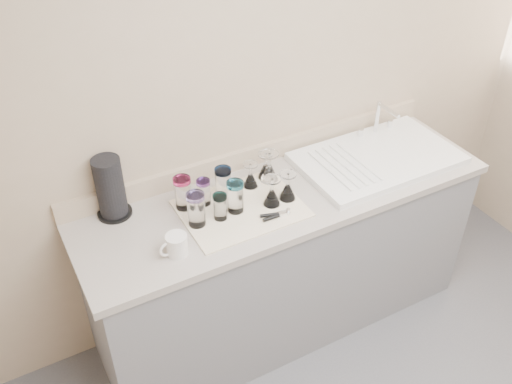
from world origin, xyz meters
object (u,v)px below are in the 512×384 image
goblet_front_left (272,195)px  tumbler_teal (183,193)px  can_opener (276,215)px  paper_towel_roll (110,188)px  goblet_back_right (269,171)px  goblet_extra (266,169)px  tumbler_lavender (235,196)px  tumbler_magenta (196,209)px  tumbler_blue (220,206)px  sink_unit (377,158)px  tumbler_cyan (204,192)px  tumbler_purple (223,183)px  white_mug (176,245)px  goblet_front_right (288,190)px  goblet_back_left (250,178)px

goblet_front_left → tumbler_teal: bearing=154.7°
can_opener → paper_towel_roll: 0.75m
goblet_back_right → goblet_front_left: bearing=-116.2°
goblet_extra → tumbler_lavender: bearing=-146.7°
tumbler_magenta → tumbler_blue: (0.11, -0.01, -0.02)m
sink_unit → tumbler_blue: 0.92m
tumbler_magenta → tumbler_teal: bearing=91.8°
goblet_extra → can_opener: size_ratio=1.00×
tumbler_magenta → sink_unit: bearing=1.5°
tumbler_teal → tumbler_cyan: (0.09, -0.02, -0.02)m
can_opener → tumbler_purple: bearing=119.0°
tumbler_lavender → tumbler_blue: bearing=-169.3°
tumbler_blue → goblet_extra: bearing=28.3°
paper_towel_roll → white_mug: bearing=-68.7°
white_mug → goblet_front_right: bearing=9.2°
tumbler_blue → goblet_front_right: bearing=-3.2°
goblet_back_right → goblet_front_left: size_ratio=1.09×
goblet_back_right → goblet_extra: (-0.00, 0.03, -0.01)m
sink_unit → goblet_front_right: (-0.58, -0.06, 0.04)m
tumbler_magenta → goblet_front_left: (0.36, -0.03, -0.03)m
tumbler_teal → goblet_extra: (0.45, 0.03, -0.04)m
goblet_extra → white_mug: size_ratio=1.02×
tumbler_teal → tumbler_blue: tumbler_teal is taller
tumbler_teal → goblet_back_left: tumbler_teal is taller
tumbler_lavender → goblet_back_right: 0.29m
sink_unit → goblet_back_left: bearing=170.7°
can_opener → white_mug: (-0.48, -0.00, 0.03)m
tumbler_cyan → tumbler_lavender: (0.10, -0.12, 0.01)m
sink_unit → white_mug: (-1.18, -0.15, 0.03)m
tumbler_purple → white_mug: 0.43m
tumbler_cyan → goblet_front_right: 0.39m
tumbler_magenta → goblet_back_right: (0.45, 0.14, -0.03)m
sink_unit → goblet_front_left: bearing=-174.9°
tumbler_cyan → can_opener: (0.24, -0.24, -0.06)m
white_mug → tumbler_purple: bearing=36.5°
tumbler_purple → tumbler_magenta: bearing=-146.9°
tumbler_teal → white_mug: tumbler_teal is taller
goblet_back_right → paper_towel_roll: (-0.75, 0.12, 0.08)m
tumbler_cyan → tumbler_blue: bearing=-81.2°
goblet_front_left → tumbler_lavender: bearing=167.6°
white_mug → paper_towel_roll: paper_towel_roll is taller
tumbler_teal → tumbler_blue: bearing=-53.2°
goblet_back_left → tumbler_cyan: bearing=-175.8°
goblet_back_left → tumbler_purple: bearing=-175.3°
tumbler_purple → goblet_front_right: size_ratio=1.10×
tumbler_teal → goblet_front_right: bearing=-20.7°
tumbler_purple → white_mug: tumbler_purple is taller
tumbler_teal → tumbler_blue: 0.19m
goblet_extra → tumbler_blue: bearing=-151.7°
sink_unit → tumbler_lavender: sink_unit is taller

